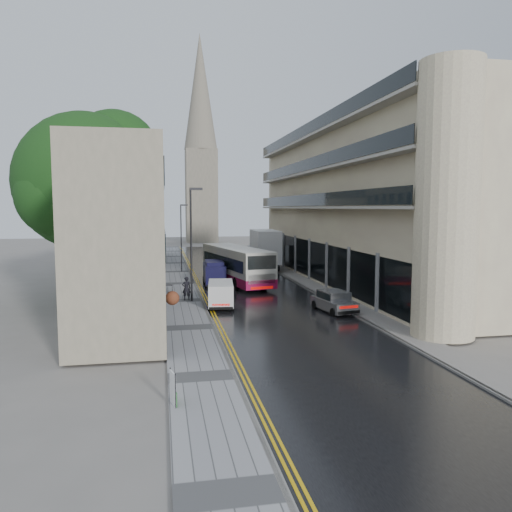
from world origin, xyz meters
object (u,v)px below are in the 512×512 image
object	(u,v)px
cream_bus	(236,270)
lamp_post_near	(191,245)
tree_far	(110,214)
white_van	(209,298)
navy_van	(206,275)
lamp_post_far	(181,238)
tree_near	(86,206)
pedestrian	(186,288)
estate_sign	(173,388)
silver_hatchback	(334,305)
white_lorry	(256,251)

from	to	relation	value
cream_bus	lamp_post_near	size ratio (longest dim) A/B	1.48
tree_far	white_van	xyz separation A→B (m)	(7.90, -17.29, -5.34)
white_van	navy_van	world-z (taller)	navy_van
lamp_post_far	navy_van	bearing A→B (deg)	-94.45
tree_near	lamp_post_near	bearing A→B (deg)	-8.66
tree_far	lamp_post_far	size ratio (longest dim) A/B	1.78
pedestrian	estate_sign	bearing A→B (deg)	83.13
tree_far	pedestrian	distance (m)	16.11
silver_hatchback	pedestrian	world-z (taller)	pedestrian
tree_near	navy_van	size ratio (longest dim) A/B	3.18
silver_hatchback	estate_sign	world-z (taller)	silver_hatchback
white_lorry	silver_hatchback	size ratio (longest dim) A/B	2.23
tree_far	lamp_post_far	distance (m)	7.84
tree_far	lamp_post_far	bearing A→B (deg)	21.30
tree_near	lamp_post_near	xyz separation A→B (m)	(7.23, -1.10, -2.79)
pedestrian	silver_hatchback	bearing A→B (deg)	139.61
white_van	estate_sign	bearing A→B (deg)	-93.53
lamp_post_near	estate_sign	xyz separation A→B (m)	(-1.78, -19.00, -3.46)
tree_near	estate_sign	size ratio (longest dim) A/B	12.23
white_lorry	silver_hatchback	bearing A→B (deg)	-86.38
lamp_post_near	lamp_post_far	size ratio (longest dim) A/B	1.15
cream_bus	navy_van	bearing A→B (deg)	134.91
estate_sign	silver_hatchback	bearing A→B (deg)	37.88
tree_near	estate_sign	xyz separation A→B (m)	(5.45, -20.10, -6.26)
pedestrian	lamp_post_far	bearing A→B (deg)	-93.74
silver_hatchback	lamp_post_far	size ratio (longest dim) A/B	0.54
tree_near	white_lorry	size ratio (longest dim) A/B	1.66
navy_van	cream_bus	bearing A→B (deg)	-31.80
estate_sign	tree_far	bearing A→B (deg)	85.82
pedestrian	white_lorry	bearing A→B (deg)	-120.53
lamp_post_near	estate_sign	bearing A→B (deg)	-95.48
white_van	tree_far	bearing A→B (deg)	120.90
white_lorry	lamp_post_near	size ratio (longest dim) A/B	1.04
navy_van	estate_sign	size ratio (longest dim) A/B	3.84
lamp_post_near	lamp_post_far	world-z (taller)	lamp_post_near
tree_near	lamp_post_far	xyz separation A→B (m)	(7.18, 15.68, -3.33)
white_lorry	silver_hatchback	xyz separation A→B (m)	(0.72, -22.06, -1.49)
lamp_post_near	lamp_post_far	bearing A→B (deg)	90.03
tree_far	navy_van	size ratio (longest dim) A/B	2.85
lamp_post_far	estate_sign	xyz separation A→B (m)	(-1.73, -35.78, -2.93)
tree_near	navy_van	bearing A→B (deg)	31.13
white_van	estate_sign	world-z (taller)	white_van
white_van	lamp_post_near	distance (m)	4.66
silver_hatchback	navy_van	xyz separation A→B (m)	(-6.83, 12.87, 0.41)
cream_bus	lamp_post_far	size ratio (longest dim) A/B	1.71
estate_sign	pedestrian	bearing A→B (deg)	72.77
tree_near	navy_van	distance (m)	11.84
tree_near	lamp_post_far	bearing A→B (deg)	65.39
navy_van	lamp_post_near	xyz separation A→B (m)	(-1.60, -6.44, 3.02)
cream_bus	estate_sign	bearing A→B (deg)	-114.95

